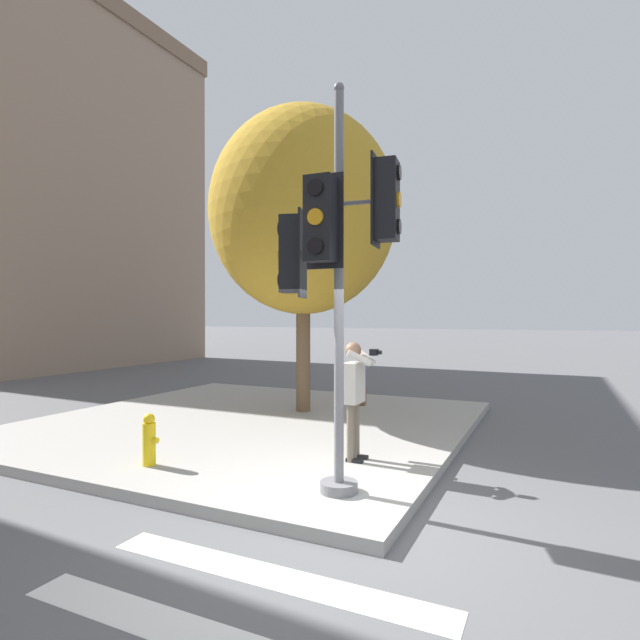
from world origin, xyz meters
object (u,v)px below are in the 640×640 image
street_tree (303,212)px  fire_hydrant (149,440)px  person_photographer (354,389)px  traffic_signal_pole (334,256)px

street_tree → fire_hydrant: street_tree is taller
person_photographer → fire_hydrant: bearing=120.8°
traffic_signal_pole → person_photographer: bearing=12.5°
person_photographer → street_tree: 4.96m
street_tree → fire_hydrant: bearing=178.5°
person_photographer → street_tree: (2.93, 2.32, 3.27)m
street_tree → fire_hydrant: size_ratio=9.10×
person_photographer → fire_hydrant: person_photographer is taller
traffic_signal_pole → street_tree: street_tree is taller
traffic_signal_pole → fire_hydrant: size_ratio=6.65×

